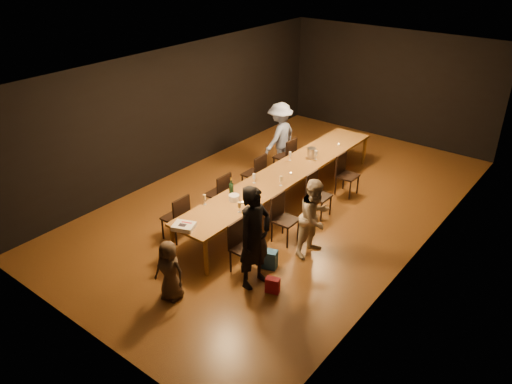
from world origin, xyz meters
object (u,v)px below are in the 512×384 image
Objects in this scene: table at (285,174)px; chair_right_0 at (245,248)px; child at (169,271)px; chair_left_3 at (284,156)px; chair_right_3 at (348,175)px; woman_tan at (315,218)px; man_blue at (280,136)px; ice_bucket at (312,153)px; birthday_cake at (184,226)px; chair_left_2 at (254,173)px; chair_left_0 at (175,217)px; chair_right_1 at (285,220)px; woman_birthday at (255,238)px; chair_right_2 at (319,196)px; plate_stack at (234,198)px; champagne_bottle at (231,186)px; chair_left_1 at (218,193)px.

table is 6.45× the size of chair_right_0.
child reaches higher than chair_right_0.
chair_right_0 is at bearing -154.72° from chair_left_3.
woman_tan reaches higher than chair_right_3.
ice_bucket is (1.18, -0.43, 0.03)m from man_blue.
birthday_cake is 3.89m from ice_bucket.
woman_tan is (2.33, -1.20, 0.27)m from chair_left_2.
chair_right_0 is at bearing -90.00° from chair_left_0.
chair_right_3 is at bearing 14.66° from ice_bucket.
ice_bucket is at bearing 88.52° from table.
chair_right_1 and chair_left_0 have the same top height.
woman_birthday is 4.61m from man_blue.
chair_right_1 is 1.00× the size of chair_right_2.
man_blue reaches higher than chair_left_0.
chair_left_3 is at bearing 105.83° from plate_stack.
ice_bucket is at bearing -159.32° from chair_right_1.
chair_left_3 is 4.58× the size of plate_stack.
table is 2.90m from birthday_cake.
chair_right_0 reaches higher than birthday_cake.
child is (-0.83, -1.11, -0.38)m from woman_birthday.
chair_left_2 is at bearing 112.72° from champagne_bottle.
woman_tan is at bearing 152.33° from chair_right_0.
chair_left_2 reaches higher than table.
chair_right_2 reaches higher than birthday_cake.
man_blue reaches higher than plate_stack.
chair_right_2 is 0.89× the size of child.
table is at bearing -35.31° from chair_right_3.
chair_right_0 is 4.32m from man_blue.
champagne_bottle is (-0.15, 1.43, 0.14)m from birthday_cake.
table is at bearing 30.60° from woman_birthday.
chair_left_1 is 0.63× the size of woman_tan.
chair_right_3 is (0.85, 1.20, -0.24)m from table.
chair_left_3 is (-1.70, 0.00, 0.00)m from chair_right_3.
chair_right_1 is 1.05m from plate_stack.
chair_right_0 is at bearing 56.21° from child.
chair_right_3 is at bearing 72.20° from plate_stack.
chair_right_3 reaches higher than plate_stack.
chair_right_3 is 2.97m from plate_stack.
chair_right_2 is 2.62m from woman_birthday.
woman_birthday is at bearing 63.67° from chair_right_0.
chair_left_2 is 4.58× the size of plate_stack.
chair_right_3 is at bearing 180.00° from chair_right_2.
man_blue is at bearing 11.98° from chair_left_2.
chair_right_1 is 1.20m from chair_right_2.
woman_birthday is at bearing 7.44° from chair_right_2.
champagne_bottle is (-1.42, 1.09, 0.03)m from woman_birthday.
child is (1.50, -5.09, -0.31)m from man_blue.
chair_right_1 is at bearing -69.32° from ice_bucket.
chair_right_3 is at bearing 55.02° from birthday_cake.
table is 0.88m from chair_left_2.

